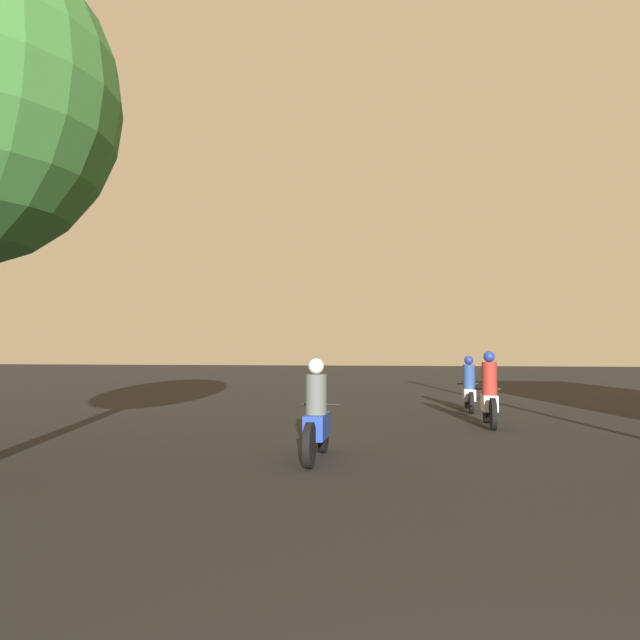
# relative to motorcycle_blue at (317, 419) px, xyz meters

# --- Properties ---
(motorcycle_blue) EXTENTS (0.60, 1.99, 1.53)m
(motorcycle_blue) POSITION_rel_motorcycle_blue_xyz_m (0.00, 0.00, 0.00)
(motorcycle_blue) COLOR black
(motorcycle_blue) RESTS_ON ground_plane
(motorcycle_white) EXTENTS (0.60, 1.93, 1.63)m
(motorcycle_white) POSITION_rel_motorcycle_blue_xyz_m (3.06, 4.55, 0.04)
(motorcycle_white) COLOR black
(motorcycle_white) RESTS_ON ground_plane
(motorcycle_silver) EXTENTS (0.60, 1.98, 1.49)m
(motorcycle_silver) POSITION_rel_motorcycle_blue_xyz_m (2.91, 7.94, -0.02)
(motorcycle_silver) COLOR black
(motorcycle_silver) RESTS_ON ground_plane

